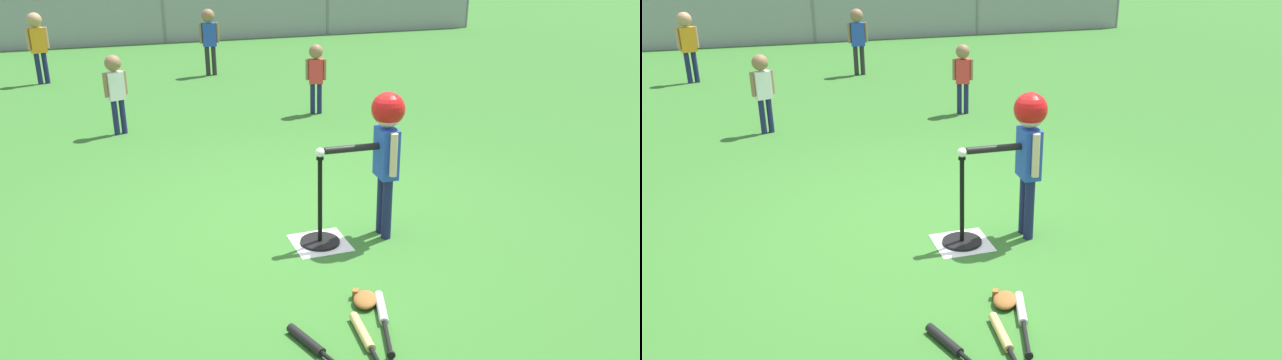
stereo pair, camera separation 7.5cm
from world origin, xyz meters
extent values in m
plane|color=#336B28|center=(0.00, 0.00, 0.00)|extent=(60.00, 60.00, 0.00)
cube|color=white|center=(0.08, -0.40, 0.00)|extent=(0.44, 0.44, 0.01)
cylinder|color=black|center=(0.08, -0.40, 0.01)|extent=(0.32, 0.32, 0.03)
cylinder|color=black|center=(0.08, -0.40, 0.38)|extent=(0.04, 0.04, 0.71)
cylinder|color=black|center=(0.08, -0.40, 0.73)|extent=(0.06, 0.06, 0.02)
sphere|color=white|center=(0.08, -0.40, 0.78)|extent=(0.07, 0.07, 0.07)
cylinder|color=#191E4C|center=(0.63, -0.48, 0.26)|extent=(0.08, 0.08, 0.52)
cylinder|color=#191E4C|center=(0.64, -0.36, 0.26)|extent=(0.08, 0.08, 0.52)
cube|color=#2347B7|center=(0.63, -0.42, 0.72)|extent=(0.15, 0.24, 0.40)
cylinder|color=beige|center=(0.63, -0.57, 0.75)|extent=(0.06, 0.06, 0.35)
cylinder|color=beige|center=(0.64, -0.28, 0.75)|extent=(0.06, 0.06, 0.35)
sphere|color=beige|center=(0.63, -0.42, 1.05)|extent=(0.23, 0.23, 0.23)
sphere|color=red|center=(0.63, -0.42, 1.08)|extent=(0.27, 0.27, 0.27)
cylinder|color=black|center=(0.42, -0.41, 0.78)|extent=(0.60, 0.08, 0.06)
cylinder|color=#191E4C|center=(1.37, 3.34, 0.21)|extent=(0.07, 0.07, 0.43)
cylinder|color=#191E4C|center=(1.28, 3.37, 0.21)|extent=(0.07, 0.07, 0.43)
cube|color=red|center=(1.33, 3.36, 0.59)|extent=(0.22, 0.17, 0.33)
cylinder|color=#8C6647|center=(1.44, 3.32, 0.62)|extent=(0.05, 0.05, 0.29)
cylinder|color=#8C6647|center=(1.21, 3.40, 0.62)|extent=(0.05, 0.05, 0.29)
sphere|color=#8C6647|center=(1.33, 3.36, 0.86)|extent=(0.19, 0.19, 0.19)
cylinder|color=#191E4C|center=(-1.26, 3.26, 0.22)|extent=(0.07, 0.07, 0.44)
cylinder|color=#191E4C|center=(-1.35, 3.23, 0.22)|extent=(0.07, 0.07, 0.44)
cube|color=white|center=(-1.30, 3.25, 0.61)|extent=(0.23, 0.18, 0.34)
cylinder|color=#8C6647|center=(-1.19, 3.29, 0.64)|extent=(0.05, 0.05, 0.29)
cylinder|color=#8C6647|center=(-1.42, 3.20, 0.64)|extent=(0.05, 0.05, 0.29)
sphere|color=#8C6647|center=(-1.30, 3.25, 0.89)|extent=(0.20, 0.20, 0.20)
cylinder|color=#262626|center=(0.44, 6.40, 0.26)|extent=(0.08, 0.08, 0.51)
cylinder|color=#262626|center=(0.33, 6.41, 0.26)|extent=(0.08, 0.08, 0.51)
cube|color=#2347B7|center=(0.39, 6.40, 0.71)|extent=(0.23, 0.15, 0.40)
cylinder|color=#8C6647|center=(0.53, 6.40, 0.74)|extent=(0.06, 0.06, 0.34)
cylinder|color=#8C6647|center=(0.25, 6.41, 0.74)|extent=(0.06, 0.06, 0.34)
sphere|color=#8C6647|center=(0.39, 6.40, 1.04)|extent=(0.23, 0.23, 0.23)
cylinder|color=#191E4C|center=(-2.34, 6.66, 0.26)|extent=(0.08, 0.08, 0.52)
cylinder|color=#191E4C|center=(-2.45, 6.62, 0.26)|extent=(0.08, 0.08, 0.52)
cube|color=orange|center=(-2.40, 6.64, 0.72)|extent=(0.26, 0.21, 0.40)
cylinder|color=tan|center=(-2.26, 6.68, 0.75)|extent=(0.06, 0.06, 0.35)
cylinder|color=tan|center=(-2.53, 6.59, 0.75)|extent=(0.06, 0.06, 0.35)
sphere|color=tan|center=(-2.40, 6.64, 1.05)|extent=(0.23, 0.23, 0.23)
cylinder|color=silver|center=(0.14, -1.46, 0.03)|extent=(0.16, 0.33, 0.06)
cylinder|color=black|center=(0.04, -1.78, 0.03)|extent=(0.13, 0.32, 0.03)
cylinder|color=black|center=(-0.01, -1.94, 0.03)|extent=(0.05, 0.03, 0.05)
cylinder|color=#DBB266|center=(-0.08, -1.67, 0.03)|extent=(0.09, 0.36, 0.06)
cylinder|color=black|center=(-0.44, -1.63, 0.03)|extent=(0.16, 0.33, 0.06)
ellipsoid|color=brown|center=(0.08, -1.34, 0.04)|extent=(0.24, 0.27, 0.07)
cube|color=brown|center=(0.05, -1.25, 0.04)|extent=(0.06, 0.06, 0.06)
cylinder|color=slate|center=(0.00, 10.34, 0.57)|extent=(0.06, 0.06, 1.15)
cylinder|color=slate|center=(4.00, 10.34, 0.57)|extent=(0.06, 0.06, 1.15)
cylinder|color=slate|center=(8.00, 10.34, 0.57)|extent=(0.06, 0.06, 1.15)
cube|color=gray|center=(0.00, 10.34, 0.57)|extent=(16.00, 0.01, 1.15)
camera|label=1|loc=(-1.39, -4.65, 2.32)|focal=34.90mm
camera|label=2|loc=(-1.32, -4.67, 2.32)|focal=34.90mm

